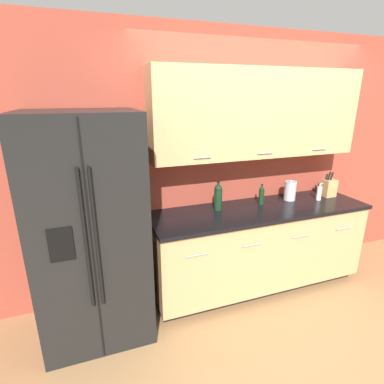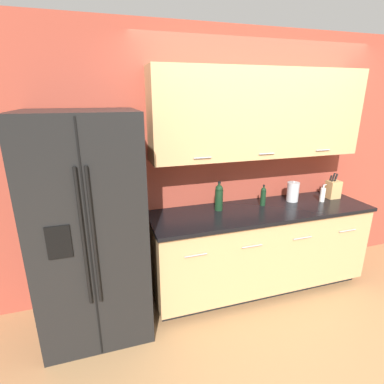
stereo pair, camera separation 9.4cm
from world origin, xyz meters
name	(u,v)px [view 1 (the left image)]	position (x,y,z in m)	size (l,w,h in m)	color
ground_plane	(300,326)	(0.00, 0.00, 0.00)	(14.00, 14.00, 0.00)	#997047
wall_back	(253,148)	(-0.02, 0.97, 1.46)	(10.00, 0.39, 2.60)	#993D2D
counter_unit	(257,247)	(-0.06, 0.69, 0.46)	(2.25, 0.64, 0.90)	black
refrigerator	(91,230)	(-1.69, 0.62, 0.94)	(0.85, 0.78, 1.88)	black
knife_block	(329,187)	(0.85, 0.75, 1.00)	(0.13, 0.11, 0.28)	tan
wine_bottle	(218,197)	(-0.48, 0.79, 1.04)	(0.08, 0.08, 0.29)	black
soap_dispenser	(319,193)	(0.66, 0.69, 0.98)	(0.06, 0.05, 0.19)	silver
oil_bottle	(261,195)	(0.00, 0.78, 1.00)	(0.05, 0.05, 0.22)	black
steel_canister	(290,191)	(0.37, 0.80, 1.00)	(0.13, 0.13, 0.22)	#B7B7BA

